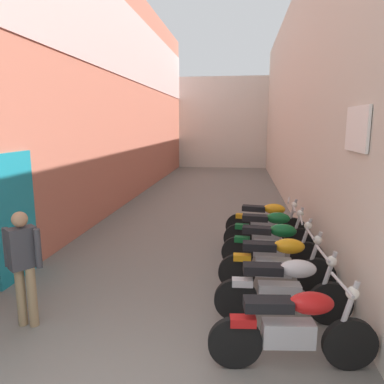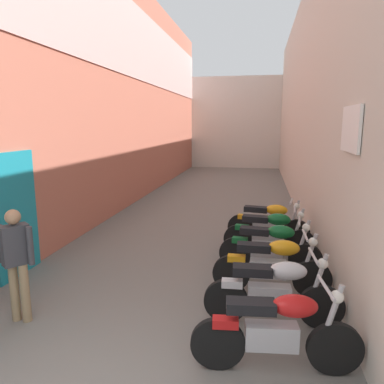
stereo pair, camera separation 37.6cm
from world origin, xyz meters
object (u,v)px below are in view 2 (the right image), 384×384
(motorcycle_fifth, at_px, (269,232))
(motorcycle_sixth, at_px, (268,221))
(motorcycle_third, at_px, (272,264))
(motorcycle_fourth, at_px, (270,246))
(motorcycle_nearest, at_px, (277,329))
(motorcycle_second, at_px, (274,290))
(pedestrian_by_doorway, at_px, (17,257))

(motorcycle_fifth, height_order, motorcycle_sixth, same)
(motorcycle_third, bearing_deg, motorcycle_fourth, 90.00)
(motorcycle_nearest, relative_size, motorcycle_second, 1.00)
(motorcycle_fifth, distance_m, pedestrian_by_doorway, 4.66)
(motorcycle_nearest, relative_size, pedestrian_by_doorway, 1.18)
(motorcycle_fifth, bearing_deg, pedestrian_by_doorway, -136.93)
(pedestrian_by_doorway, bearing_deg, motorcycle_second, 8.75)
(motorcycle_second, xyz_separation_m, pedestrian_by_doorway, (-3.39, -0.52, 0.42))
(motorcycle_fourth, bearing_deg, motorcycle_sixth, 90.00)
(motorcycle_third, distance_m, motorcycle_fifth, 1.74)
(motorcycle_nearest, xyz_separation_m, motorcycle_sixth, (-0.00, 4.44, 0.00))
(motorcycle_third, distance_m, motorcycle_sixth, 2.57)
(motorcycle_nearest, distance_m, motorcycle_sixth, 4.44)
(motorcycle_third, xyz_separation_m, motorcycle_fourth, (-0.00, 0.87, 0.00))
(motorcycle_second, height_order, motorcycle_sixth, same)
(motorcycle_third, height_order, motorcycle_fifth, same)
(motorcycle_third, height_order, motorcycle_sixth, same)
(motorcycle_third, relative_size, pedestrian_by_doorway, 1.18)
(motorcycle_third, xyz_separation_m, motorcycle_fifth, (-0.00, 1.74, 0.00))
(motorcycle_nearest, height_order, motorcycle_fourth, same)
(motorcycle_third, bearing_deg, motorcycle_second, -90.00)
(pedestrian_by_doorway, bearing_deg, motorcycle_fifth, 43.07)
(motorcycle_second, distance_m, pedestrian_by_doorway, 3.46)
(motorcycle_sixth, bearing_deg, motorcycle_fourth, -90.00)
(motorcycle_fifth, bearing_deg, motorcycle_third, -90.00)
(motorcycle_second, bearing_deg, pedestrian_by_doorway, -171.25)
(motorcycle_nearest, xyz_separation_m, motorcycle_fifth, (0.00, 3.60, 0.00))
(motorcycle_sixth, bearing_deg, motorcycle_second, -90.00)
(motorcycle_nearest, distance_m, motorcycle_fourth, 2.73)
(motorcycle_second, relative_size, motorcycle_sixth, 1.01)
(motorcycle_nearest, relative_size, motorcycle_fifth, 1.00)
(motorcycle_sixth, bearing_deg, motorcycle_nearest, -90.00)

